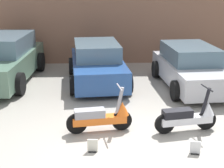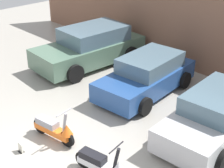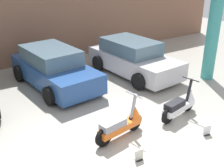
% 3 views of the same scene
% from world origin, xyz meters
% --- Properties ---
extents(ground_plane, '(28.00, 28.00, 0.00)m').
position_xyz_m(ground_plane, '(0.00, 0.00, 0.00)').
color(ground_plane, '#9E998E').
extents(wall_back, '(19.60, 0.12, 3.23)m').
position_xyz_m(wall_back, '(0.00, 7.10, 1.62)').
color(wall_back, '#845B47').
rests_on(wall_back, ground_plane).
extents(scooter_front_left, '(1.45, 0.55, 1.01)m').
position_xyz_m(scooter_front_left, '(-0.44, 0.66, 0.36)').
color(scooter_front_left, black).
rests_on(scooter_front_left, ground_plane).
extents(scooter_front_right, '(1.41, 0.57, 0.99)m').
position_xyz_m(scooter_front_right, '(1.45, 0.60, 0.35)').
color(scooter_front_right, black).
rests_on(scooter_front_right, ground_plane).
extents(car_rear_left, '(2.31, 4.49, 1.49)m').
position_xyz_m(car_rear_left, '(-3.68, 4.69, 0.71)').
color(car_rear_left, '#51705B').
rests_on(car_rear_left, ground_plane).
extents(car_rear_center, '(2.08, 3.88, 1.27)m').
position_xyz_m(car_rear_center, '(-0.57, 4.46, 0.61)').
color(car_rear_center, navy).
rests_on(car_rear_center, ground_plane).
extents(car_rear_right, '(2.03, 3.85, 1.27)m').
position_xyz_m(car_rear_right, '(2.31, 3.87, 0.61)').
color(car_rear_right, '#B7B7BC').
rests_on(car_rear_right, ground_plane).
extents(placard_near_left_scooter, '(0.20, 0.13, 0.26)m').
position_xyz_m(placard_near_left_scooter, '(-0.64, -0.27, 0.11)').
color(placard_near_left_scooter, black).
rests_on(placard_near_left_scooter, ground_plane).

